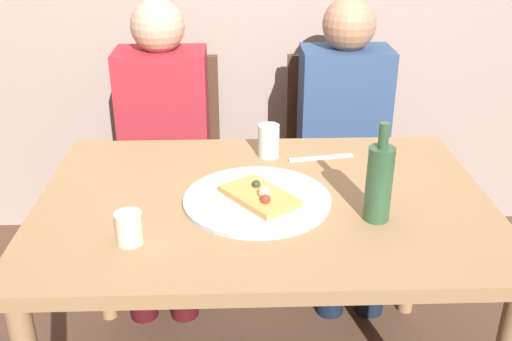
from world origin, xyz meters
TOP-DOWN VIEW (x-y plane):
  - dining_table at (0.00, 0.00)m, footprint 1.30×0.90m
  - pizza_tray at (-0.02, -0.02)m, footprint 0.42×0.42m
  - pizza_slice_last at (-0.01, -0.03)m, footprint 0.24×0.25m
  - wine_bottle at (0.30, -0.13)m, footprint 0.07×0.07m
  - tumbler_near at (0.03, 0.30)m, footprint 0.07×0.07m
  - tumbler_far at (-0.35, -0.23)m, footprint 0.07×0.07m
  - table_knife at (0.20, 0.27)m, footprint 0.22×0.06m
  - chair_left at (-0.37, 0.85)m, footprint 0.44×0.44m
  - chair_right at (0.37, 0.85)m, footprint 0.44×0.44m
  - guest_in_sweater at (-0.37, 0.70)m, footprint 0.36×0.56m
  - guest_in_beanie at (0.37, 0.70)m, footprint 0.36×0.56m

SIDE VIEW (x-z plane):
  - chair_left at x=-0.37m, z-range 0.06..0.96m
  - chair_right at x=0.37m, z-range 0.06..0.96m
  - guest_in_sweater at x=-0.37m, z-range 0.06..1.23m
  - guest_in_beanie at x=0.37m, z-range 0.06..1.23m
  - dining_table at x=0.00m, z-range 0.28..1.01m
  - table_knife at x=0.20m, z-range 0.73..0.73m
  - pizza_tray at x=-0.02m, z-range 0.73..0.74m
  - pizza_slice_last at x=-0.01m, z-range 0.73..0.78m
  - tumbler_far at x=-0.35m, z-range 0.73..0.81m
  - tumbler_near at x=0.03m, z-range 0.73..0.84m
  - wine_bottle at x=0.30m, z-range 0.70..0.98m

